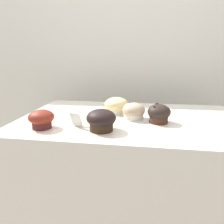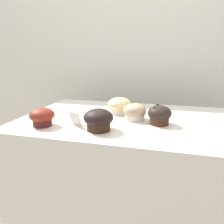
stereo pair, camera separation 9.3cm
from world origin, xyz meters
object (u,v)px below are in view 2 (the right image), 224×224
object	(u,v)px
muffin_back_right	(135,112)
muffin_front_left	(42,117)
muffin_back_left	(119,105)
muffin_front_right	(98,120)
muffin_front_center	(159,115)

from	to	relation	value
muffin_back_right	muffin_front_left	size ratio (longest dim) A/B	1.02
muffin_back_left	muffin_back_right	bearing A→B (deg)	-44.04
muffin_front_left	muffin_back_left	bearing A→B (deg)	45.91
muffin_front_left	muffin_front_right	xyz separation A→B (m)	(0.24, 0.01, 0.00)
muffin_back_left	muffin_front_right	xyz separation A→B (m)	(-0.02, -0.26, 0.00)
muffin_back_left	muffin_front_left	distance (m)	0.38
muffin_front_center	muffin_front_right	distance (m)	0.26
muffin_front_left	muffin_back_right	bearing A→B (deg)	27.52
muffin_front_center	muffin_front_right	bearing A→B (deg)	-148.91
muffin_back_left	muffin_back_right	distance (m)	0.13
muffin_back_left	muffin_front_left	world-z (taller)	muffin_back_left
muffin_front_center	muffin_back_right	distance (m)	0.12
muffin_front_center	muffin_front_left	distance (m)	0.48
muffin_front_center	muffin_front_left	world-z (taller)	muffin_front_center
muffin_back_left	muffin_front_left	xyz separation A→B (m)	(-0.26, -0.27, -0.00)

